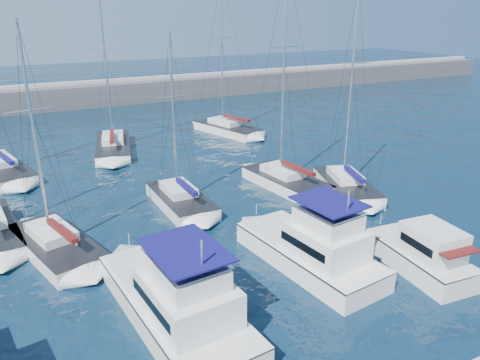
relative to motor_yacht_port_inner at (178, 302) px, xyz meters
name	(u,v)px	position (x,y,z in m)	size (l,w,h in m)	color
ground	(250,278)	(4.66, 1.88, -1.13)	(220.00, 220.00, 0.00)	black
breakwater	(81,98)	(4.66, 53.88, -0.08)	(160.00, 6.00, 4.45)	#424244
motor_yacht_port_inner	(178,302)	(0.00, 0.00, 0.00)	(4.69, 10.76, 4.69)	silver
motor_yacht_stbd_inner	(314,249)	(8.23, 1.24, 0.00)	(4.62, 9.37, 4.69)	silver
motor_yacht_stbd_outer	(423,255)	(13.27, -1.69, -0.19)	(3.18, 6.40, 3.20)	silver
sailboat_mid_b	(56,246)	(-4.12, 9.32, -0.62)	(5.00, 8.17, 13.30)	silver
sailboat_mid_c	(181,200)	(4.68, 12.42, -0.63)	(3.10, 7.21, 12.40)	silver
sailboat_mid_d	(286,181)	(13.48, 12.31, -0.58)	(4.19, 8.26, 17.27)	silver
sailboat_mid_e	(346,186)	(17.03, 9.27, -0.59)	(5.21, 8.02, 15.54)	silver
sailboat_back_a	(2,169)	(-6.53, 25.72, -0.63)	(5.16, 9.76, 13.86)	silver
sailboat_back_b	(113,146)	(3.50, 28.42, -0.62)	(5.28, 10.10, 15.79)	silver
sailboat_back_c	(228,129)	(16.68, 29.71, -0.59)	(5.47, 9.13, 16.59)	silver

